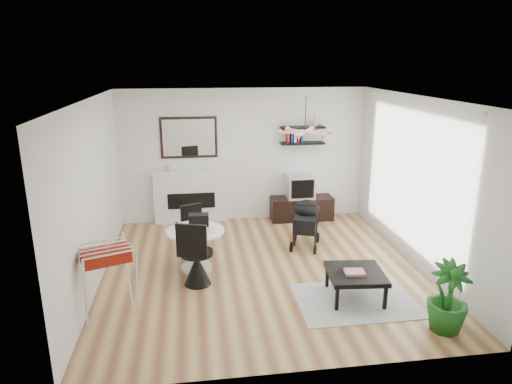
{
  "coord_description": "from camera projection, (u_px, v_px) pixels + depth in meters",
  "views": [
    {
      "loc": [
        -1.05,
        -6.57,
        3.24
      ],
      "look_at": [
        -0.05,
        0.4,
        1.18
      ],
      "focal_mm": 32.0,
      "sensor_mm": 36.0,
      "label": 1
    }
  ],
  "objects": [
    {
      "name": "shelf_upper",
      "position": [
        303.0,
        127.0,
        9.17
      ],
      "size": [
        0.9,
        0.25,
        0.04
      ],
      "primitive_type": "cube",
      "color": "black",
      "rests_on": "wall_back"
    },
    {
      "name": "sheer_curtain",
      "position": [
        406.0,
        180.0,
        7.43
      ],
      "size": [
        0.04,
        3.6,
        2.6
      ],
      "primitive_type": "cube",
      "color": "white",
      "rests_on": "wall_right"
    },
    {
      "name": "floor",
      "position": [
        263.0,
        270.0,
        7.29
      ],
      "size": [
        5.0,
        5.0,
        0.0
      ],
      "primitive_type": "plane",
      "color": "brown",
      "rests_on": "ground"
    },
    {
      "name": "dining_table",
      "position": [
        196.0,
        243.0,
        7.2
      ],
      "size": [
        0.92,
        0.92,
        0.67
      ],
      "color": "white",
      "rests_on": "floor"
    },
    {
      "name": "wall_back",
      "position": [
        244.0,
        156.0,
        9.29
      ],
      "size": [
        5.0,
        0.0,
        5.0
      ],
      "primitive_type": "plane",
      "rotation": [
        1.57,
        0.0,
        0.0
      ],
      "color": "white",
      "rests_on": "floor"
    },
    {
      "name": "potted_plant",
      "position": [
        448.0,
        297.0,
        5.56
      ],
      "size": [
        0.51,
        0.51,
        0.9
      ],
      "primitive_type": "imported",
      "rotation": [
        0.0,
        0.0,
        0.01
      ],
      "color": "#195618",
      "rests_on": "floor"
    },
    {
      "name": "coffee_table",
      "position": [
        356.0,
        275.0,
        6.34
      ],
      "size": [
        0.83,
        0.83,
        0.39
      ],
      "rotation": [
        0.0,
        0.0,
        -0.09
      ],
      "color": "black",
      "rests_on": "rug"
    },
    {
      "name": "wall_right",
      "position": [
        418.0,
        183.0,
        7.25
      ],
      "size": [
        0.0,
        5.0,
        5.0
      ],
      "primitive_type": "plane",
      "rotation": [
        1.57,
        0.0,
        -1.57
      ],
      "color": "white",
      "rests_on": "floor"
    },
    {
      "name": "tv_console",
      "position": [
        302.0,
        208.0,
        9.54
      ],
      "size": [
        1.29,
        0.45,
        0.48
      ],
      "primitive_type": "cube",
      "color": "black",
      "rests_on": "floor"
    },
    {
      "name": "drinking_glass",
      "position": [
        176.0,
        225.0,
        7.2
      ],
      "size": [
        0.06,
        0.06,
        0.09
      ],
      "primitive_type": "cylinder",
      "color": "white",
      "rests_on": "dining_table"
    },
    {
      "name": "drying_rack",
      "position": [
        108.0,
        280.0,
        5.82
      ],
      "size": [
        0.84,
        0.81,
        1.0
      ],
      "rotation": [
        0.0,
        0.0,
        0.36
      ],
      "color": "white",
      "rests_on": "floor"
    },
    {
      "name": "laptop",
      "position": [
        190.0,
        231.0,
        7.06
      ],
      "size": [
        0.38,
        0.3,
        0.03
      ],
      "primitive_type": "imported",
      "rotation": [
        0.0,
        0.0,
        0.28
      ],
      "color": "black",
      "rests_on": "dining_table"
    },
    {
      "name": "shelf_lower",
      "position": [
        302.0,
        143.0,
        9.26
      ],
      "size": [
        0.9,
        0.25,
        0.04
      ],
      "primitive_type": "cube",
      "color": "black",
      "rests_on": "wall_back"
    },
    {
      "name": "pendant_lamp",
      "position": [
        305.0,
        132.0,
        7.07
      ],
      "size": [
        0.9,
        0.9,
        0.1
      ],
      "primitive_type": null,
      "color": "tan",
      "rests_on": "ceiling"
    },
    {
      "name": "magazines",
      "position": [
        355.0,
        272.0,
        6.27
      ],
      "size": [
        0.29,
        0.24,
        0.04
      ],
      "primitive_type": "cube",
      "rotation": [
        0.0,
        0.0,
        -0.12
      ],
      "color": "red",
      "rests_on": "coffee_table"
    },
    {
      "name": "black_bag",
      "position": [
        199.0,
        220.0,
        7.3
      ],
      "size": [
        0.32,
        0.2,
        0.19
      ],
      "primitive_type": "cube",
      "rotation": [
        0.0,
        0.0,
        -0.02
      ],
      "color": "black",
      "rests_on": "dining_table"
    },
    {
      "name": "chair_far",
      "position": [
        196.0,
        240.0,
        7.75
      ],
      "size": [
        0.46,
        0.47,
        0.87
      ],
      "rotation": [
        0.0,
        0.0,
        0.36
      ],
      "color": "black",
      "rests_on": "floor"
    },
    {
      "name": "fireplace",
      "position": [
        191.0,
        190.0,
        9.25
      ],
      "size": [
        1.5,
        0.17,
        2.16
      ],
      "color": "white",
      "rests_on": "floor"
    },
    {
      "name": "wall_left",
      "position": [
        92.0,
        195.0,
        6.58
      ],
      "size": [
        0.0,
        5.0,
        5.0
      ],
      "primitive_type": "plane",
      "rotation": [
        1.57,
        0.0,
        1.57
      ],
      "color": "white",
      "rests_on": "floor"
    },
    {
      "name": "stroller",
      "position": [
        306.0,
        225.0,
        8.13
      ],
      "size": [
        0.69,
        0.85,
        0.93
      ],
      "rotation": [
        0.0,
        0.0,
        -0.36
      ],
      "color": "black",
      "rests_on": "floor"
    },
    {
      "name": "chair_near",
      "position": [
        197.0,
        265.0,
        6.73
      ],
      "size": [
        0.53,
        0.54,
        1.03
      ],
      "rotation": [
        0.0,
        0.0,
        2.84
      ],
      "color": "black",
      "rests_on": "floor"
    },
    {
      "name": "rug",
      "position": [
        355.0,
        300.0,
        6.36
      ],
      "size": [
        1.64,
        1.18,
        0.01
      ],
      "primitive_type": "cube",
      "color": "#AAAAAA",
      "rests_on": "floor"
    },
    {
      "name": "ceiling",
      "position": [
        264.0,
        98.0,
        6.54
      ],
      "size": [
        5.0,
        5.0,
        0.0
      ],
      "primitive_type": "plane",
      "color": "white",
      "rests_on": "wall_back"
    },
    {
      "name": "crt_tv",
      "position": [
        300.0,
        186.0,
        9.39
      ],
      "size": [
        0.55,
        0.48,
        0.48
      ],
      "color": "silver",
      "rests_on": "tv_console"
    },
    {
      "name": "newspaper",
      "position": [
        204.0,
        231.0,
        7.08
      ],
      "size": [
        0.36,
        0.32,
        0.01
      ],
      "primitive_type": "cube",
      "rotation": [
        0.0,
        0.0,
        0.22
      ],
      "color": "white",
      "rests_on": "dining_table"
    }
  ]
}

